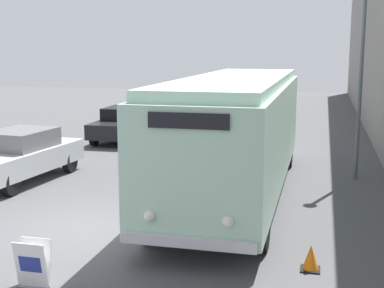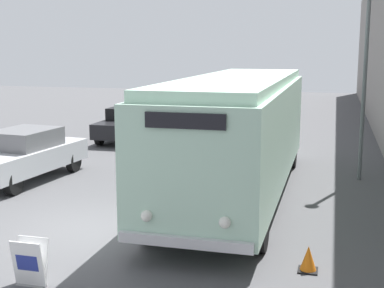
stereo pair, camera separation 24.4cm
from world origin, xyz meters
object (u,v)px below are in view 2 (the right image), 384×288
object	(u,v)px
sign_board	(30,263)
traffic_cone	(308,259)
vintage_bus	(239,130)
streetlamp	(366,49)
parked_car_far	(170,105)
parked_car_mid	(129,123)
parked_car_near	(24,154)
parked_car_distant	(205,95)

from	to	relation	value
sign_board	traffic_cone	world-z (taller)	sign_board
vintage_bus	streetlamp	size ratio (longest dim) A/B	1.78
sign_board	parked_car_far	xyz separation A→B (m)	(-4.31, 22.00, 0.36)
vintage_bus	streetlamp	xyz separation A→B (m)	(3.36, 2.75, 2.16)
parked_car_mid	traffic_cone	size ratio (longest dim) A/B	9.37
parked_car_near	traffic_cone	distance (m)	10.11
parked_car_mid	parked_car_far	xyz separation A→B (m)	(-0.45, 7.58, 0.01)
sign_board	parked_car_far	world-z (taller)	parked_car_far
streetlamp	parked_car_far	bearing A→B (deg)	128.66
parked_car_near	parked_car_distant	xyz separation A→B (m)	(0.19, 23.03, -0.10)
parked_car_distant	parked_car_near	bearing A→B (deg)	-94.12
parked_car_far	traffic_cone	distance (m)	22.06
sign_board	streetlamp	distance (m)	11.59
parked_car_near	sign_board	bearing A→B (deg)	-52.01
streetlamp	parked_car_far	size ratio (longest dim) A/B	1.38
streetlamp	parked_car_distant	xyz separation A→B (m)	(-9.89, 20.31, -3.31)
streetlamp	parked_car_distant	world-z (taller)	streetlamp
sign_board	traffic_cone	size ratio (longest dim) A/B	1.71
streetlamp	vintage_bus	bearing A→B (deg)	-140.68
traffic_cone	vintage_bus	bearing A→B (deg)	114.57
parked_car_mid	streetlamp	bearing A→B (deg)	-28.71
parked_car_near	parked_car_mid	distance (m)	7.81
sign_board	parked_car_far	distance (m)	22.42
parked_car_distant	streetlamp	bearing A→B (deg)	-67.69
streetlamp	traffic_cone	world-z (taller)	streetlamp
vintage_bus	parked_car_near	bearing A→B (deg)	179.75
vintage_bus	traffic_cone	size ratio (longest dim) A/B	22.44
streetlamp	parked_car_distant	size ratio (longest dim) A/B	1.48
sign_board	parked_car_distant	world-z (taller)	parked_car_distant
parked_car_near	streetlamp	bearing A→B (deg)	20.33
vintage_bus	sign_board	bearing A→B (deg)	-110.45
vintage_bus	streetlamp	bearing A→B (deg)	39.32
sign_board	streetlamp	bearing A→B (deg)	58.10
parked_car_distant	traffic_cone	world-z (taller)	parked_car_distant
vintage_bus	sign_board	size ratio (longest dim) A/B	13.14
parked_car_mid	traffic_cone	bearing A→B (deg)	-56.98
streetlamp	parked_car_far	world-z (taller)	streetlamp
sign_board	traffic_cone	distance (m)	4.99
parked_car_mid	parked_car_distant	xyz separation A→B (m)	(-0.21, 15.23, -0.04)
vintage_bus	parked_car_mid	xyz separation A→B (m)	(-6.32, 7.83, -1.11)
vintage_bus	parked_car_near	distance (m)	6.80
streetlamp	parked_car_near	distance (m)	10.92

